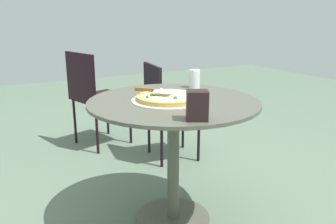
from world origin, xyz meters
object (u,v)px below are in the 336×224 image
at_px(drinking_cup, 194,79).
at_px(patio_chair_near, 165,104).
at_px(pizza_on_tray, 168,98).
at_px(pizza_server, 153,91).
at_px(patio_table, 173,130).
at_px(napkin_dispenser, 197,105).
at_px(patio_chair_far, 94,92).

relative_size(drinking_cup, patio_chair_near, 0.14).
distance_m(pizza_on_tray, patio_chair_near, 0.99).
xyz_separation_m(pizza_on_tray, pizza_server, (0.07, -0.05, 0.04)).
relative_size(pizza_server, drinking_cup, 1.57).
xyz_separation_m(pizza_on_tray, patio_chair_near, (-0.43, -0.85, -0.28)).
xyz_separation_m(pizza_server, patio_chair_near, (-0.50, -0.80, -0.32)).
bearing_deg(pizza_on_tray, pizza_server, -36.39).
bearing_deg(patio_chair_near, pizza_on_tray, 63.08).
height_order(pizza_on_tray, pizza_server, pizza_server).
bearing_deg(patio_table, napkin_dispenser, 76.55).
height_order(pizza_server, napkin_dispenser, napkin_dispenser).
distance_m(pizza_server, patio_chair_near, 0.99).
relative_size(pizza_on_tray, patio_chair_far, 0.46).
xyz_separation_m(patio_table, drinking_cup, (-0.28, -0.23, 0.23)).
bearing_deg(pizza_server, pizza_on_tray, 143.61).
distance_m(pizza_on_tray, pizza_server, 0.09).
bearing_deg(pizza_on_tray, drinking_cup, -144.93).
bearing_deg(pizza_on_tray, patio_chair_far, -89.64).
bearing_deg(patio_chair_far, patio_table, 91.50).
xyz_separation_m(pizza_server, drinking_cup, (-0.38, -0.17, 0.01)).
bearing_deg(patio_chair_near, patio_table, 64.93).
height_order(drinking_cup, napkin_dispenser, napkin_dispenser).
height_order(patio_table, patio_chair_far, patio_chair_far).
height_order(patio_chair_near, patio_chair_far, patio_chair_far).
bearing_deg(napkin_dispenser, patio_chair_far, 116.51).
relative_size(napkin_dispenser, patio_chair_far, 0.15).
bearing_deg(napkin_dispenser, patio_table, 104.71).
bearing_deg(pizza_server, patio_chair_far, -92.42).
xyz_separation_m(pizza_on_tray, drinking_cup, (-0.31, -0.22, 0.04)).
bearing_deg(patio_chair_far, napkin_dispenser, 88.35).
bearing_deg(drinking_cup, patio_chair_near, -100.71).
bearing_deg(patio_table, pizza_on_tray, -20.97).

